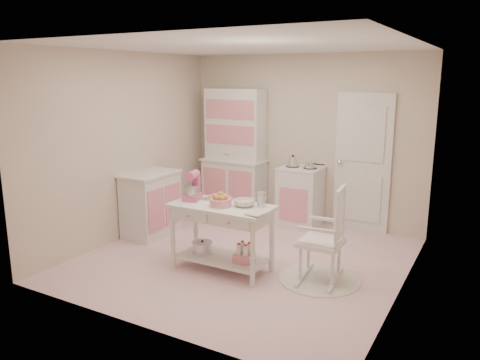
# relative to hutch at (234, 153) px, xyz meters

# --- Properties ---
(room_shell) EXTENTS (3.84, 3.84, 2.62)m
(room_shell) POSITION_rel_hutch_xyz_m (1.11, -1.66, 0.61)
(room_shell) COLOR pink
(room_shell) RESTS_ON ground
(door) EXTENTS (0.82, 0.05, 2.04)m
(door) POSITION_rel_hutch_xyz_m (2.06, 0.21, -0.02)
(door) COLOR white
(door) RESTS_ON ground
(hutch) EXTENTS (1.06, 0.50, 2.08)m
(hutch) POSITION_rel_hutch_xyz_m (0.00, 0.00, 0.00)
(hutch) COLOR white
(hutch) RESTS_ON ground
(stove) EXTENTS (0.62, 0.57, 0.92)m
(stove) POSITION_rel_hutch_xyz_m (1.20, -0.05, -0.58)
(stove) COLOR white
(stove) RESTS_ON ground
(base_cabinet) EXTENTS (0.54, 0.84, 0.92)m
(base_cabinet) POSITION_rel_hutch_xyz_m (-0.52, -1.50, -0.58)
(base_cabinet) COLOR white
(base_cabinet) RESTS_ON ground
(lace_rug) EXTENTS (0.92, 0.92, 0.01)m
(lace_rug) POSITION_rel_hutch_xyz_m (2.15, -1.79, -1.03)
(lace_rug) COLOR white
(lace_rug) RESTS_ON ground
(rocking_chair) EXTENTS (0.55, 0.77, 1.10)m
(rocking_chair) POSITION_rel_hutch_xyz_m (2.15, -1.79, -0.49)
(rocking_chair) COLOR white
(rocking_chair) RESTS_ON ground
(work_table) EXTENTS (1.20, 0.60, 0.80)m
(work_table) POSITION_rel_hutch_xyz_m (1.03, -2.08, -0.64)
(work_table) COLOR white
(work_table) RESTS_ON ground
(stand_mixer) EXTENTS (0.26, 0.32, 0.34)m
(stand_mixer) POSITION_rel_hutch_xyz_m (0.61, -2.06, -0.07)
(stand_mixer) COLOR #CF578B
(stand_mixer) RESTS_ON work_table
(cookie_tray) EXTENTS (0.34, 0.24, 0.02)m
(cookie_tray) POSITION_rel_hutch_xyz_m (0.88, -1.90, -0.23)
(cookie_tray) COLOR silver
(cookie_tray) RESTS_ON work_table
(bread_basket) EXTENTS (0.25, 0.25, 0.09)m
(bread_basket) POSITION_rel_hutch_xyz_m (1.05, -2.13, -0.19)
(bread_basket) COLOR pink
(bread_basket) RESTS_ON work_table
(mixing_bowl) EXTENTS (0.25, 0.25, 0.08)m
(mixing_bowl) POSITION_rel_hutch_xyz_m (1.29, -2.00, -0.20)
(mixing_bowl) COLOR silver
(mixing_bowl) RESTS_ON work_table
(metal_pitcher) EXTENTS (0.10, 0.10, 0.17)m
(metal_pitcher) POSITION_rel_hutch_xyz_m (1.47, -1.92, -0.16)
(metal_pitcher) COLOR silver
(metal_pitcher) RESTS_ON work_table
(recipe_book) EXTENTS (0.21, 0.26, 0.02)m
(recipe_book) POSITION_rel_hutch_xyz_m (1.48, -2.20, -0.23)
(recipe_book) COLOR silver
(recipe_book) RESTS_ON work_table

